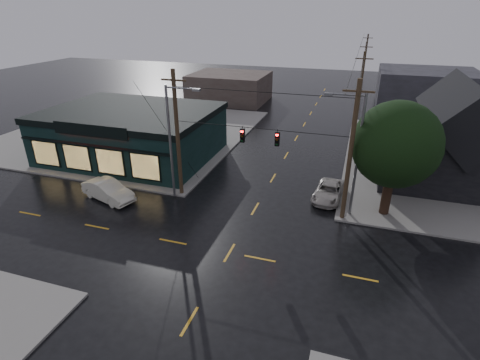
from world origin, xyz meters
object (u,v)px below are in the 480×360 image
(utility_pole_nw, at_px, (182,194))
(utility_pole_ne, at_px, (342,219))
(suv_silver, at_px, (329,192))
(sedan_cream, at_px, (108,191))
(corner_tree, at_px, (396,145))

(utility_pole_nw, bearing_deg, utility_pole_ne, 0.00)
(utility_pole_nw, relative_size, suv_silver, 2.22)
(utility_pole_ne, bearing_deg, sedan_cream, -171.72)
(utility_pole_nw, distance_m, suv_silver, 12.07)
(sedan_cream, height_order, suv_silver, sedan_cream)
(utility_pole_ne, height_order, suv_silver, utility_pole_ne)
(utility_pole_ne, relative_size, sedan_cream, 2.11)
(corner_tree, relative_size, utility_pole_ne, 0.83)
(corner_tree, distance_m, suv_silver, 6.59)
(corner_tree, relative_size, sedan_cream, 1.75)
(utility_pole_nw, relative_size, sedan_cream, 2.11)
(corner_tree, bearing_deg, sedan_cream, -168.47)
(utility_pole_ne, xyz_separation_m, suv_silver, (-1.31, 2.94, 0.64))
(utility_pole_nw, xyz_separation_m, sedan_cream, (-5.19, -2.65, 0.79))
(sedan_cream, xyz_separation_m, suv_silver, (16.88, 5.59, -0.16))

